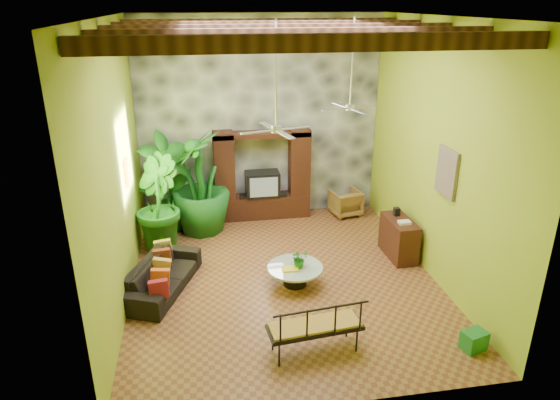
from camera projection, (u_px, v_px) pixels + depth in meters
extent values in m
plane|color=brown|center=(283.00, 278.00, 10.16)|extent=(7.00, 7.00, 0.00)
cube|color=silver|center=(284.00, 17.00, 8.29)|extent=(6.00, 7.00, 0.02)
cube|color=#9FAC27|center=(260.00, 119.00, 12.43)|extent=(6.00, 0.02, 5.00)
cube|color=#9FAC27|center=(116.00, 169.00, 8.77)|extent=(0.02, 7.00, 5.00)
cube|color=#9FAC27|center=(436.00, 153.00, 9.69)|extent=(0.02, 7.00, 5.00)
cube|color=#3A3B41|center=(260.00, 120.00, 12.37)|extent=(5.98, 0.10, 4.98)
cube|color=#3E2113|center=(321.00, 43.00, 6.00)|extent=(5.95, 0.16, 0.22)
cube|color=#3E2113|center=(300.00, 36.00, 7.19)|extent=(5.95, 0.16, 0.22)
cube|color=#3E2113|center=(284.00, 31.00, 8.38)|extent=(5.95, 0.16, 0.22)
cube|color=#3E2113|center=(272.00, 27.00, 9.57)|extent=(5.95, 0.16, 0.22)
cube|color=#3E2113|center=(263.00, 24.00, 10.76)|extent=(5.95, 0.16, 0.22)
cube|color=black|center=(263.00, 206.00, 12.92)|extent=(2.40, 0.50, 0.60)
cube|color=black|center=(224.00, 171.00, 12.40)|extent=(0.50, 0.48, 2.00)
cube|color=black|center=(299.00, 167.00, 12.69)|extent=(0.50, 0.48, 2.00)
cube|color=black|center=(262.00, 134.00, 12.21)|extent=(2.40, 0.48, 0.12)
cube|color=black|center=(262.00, 184.00, 12.67)|extent=(0.85, 0.52, 0.62)
cube|color=#8C99A8|center=(264.00, 187.00, 12.42)|extent=(0.70, 0.02, 0.50)
cylinder|color=#BABAC0|center=(276.00, 75.00, 8.23)|extent=(0.04, 0.04, 1.80)
cylinder|color=#BABAC0|center=(276.00, 129.00, 8.57)|extent=(0.18, 0.18, 0.12)
cube|color=#BABAC0|center=(295.00, 128.00, 8.71)|extent=(0.58, 0.26, 0.01)
cube|color=#BABAC0|center=(268.00, 126.00, 8.88)|extent=(0.26, 0.58, 0.01)
cube|color=#BABAC0|center=(257.00, 132.00, 8.44)|extent=(0.58, 0.26, 0.01)
cube|color=#BABAC0|center=(285.00, 135.00, 8.27)|extent=(0.26, 0.58, 0.01)
cylinder|color=#BABAC0|center=(352.00, 62.00, 9.97)|extent=(0.04, 0.04, 1.80)
cylinder|color=#BABAC0|center=(350.00, 107.00, 10.31)|extent=(0.18, 0.18, 0.12)
cube|color=#BABAC0|center=(365.00, 107.00, 10.45)|extent=(0.58, 0.26, 0.01)
cube|color=#BABAC0|center=(341.00, 105.00, 10.62)|extent=(0.26, 0.58, 0.01)
cube|color=#BABAC0|center=(335.00, 110.00, 10.18)|extent=(0.58, 0.26, 0.01)
cube|color=#BABAC0|center=(359.00, 111.00, 10.01)|extent=(0.26, 0.58, 0.01)
cube|color=yellow|center=(127.00, 172.00, 9.84)|extent=(0.06, 0.32, 0.55)
cube|color=#245E85|center=(447.00, 172.00, 9.20)|extent=(0.06, 0.70, 0.90)
imported|color=black|center=(162.00, 276.00, 9.63)|extent=(1.54, 2.27, 0.62)
imported|color=brown|center=(345.00, 202.00, 13.04)|extent=(0.84, 0.86, 0.67)
imported|color=#1A6219|center=(169.00, 183.00, 11.79)|extent=(1.56, 1.44, 2.46)
imported|color=#1D6B1C|center=(157.00, 204.00, 10.98)|extent=(1.29, 1.43, 2.16)
imported|color=#185E1C|center=(200.00, 182.00, 11.79)|extent=(1.52, 1.52, 2.51)
cylinder|color=black|center=(295.00, 276.00, 9.86)|extent=(0.46, 0.46, 0.36)
cylinder|color=silver|center=(295.00, 267.00, 9.78)|extent=(1.10, 1.10, 0.04)
imported|color=#216A1C|center=(299.00, 259.00, 9.70)|extent=(0.40, 0.37, 0.36)
cube|color=#FFF51B|center=(290.00, 269.00, 9.65)|extent=(0.31, 0.22, 0.03)
cube|color=black|center=(315.00, 327.00, 7.88)|extent=(1.56, 0.66, 0.06)
cube|color=#AE8032|center=(315.00, 325.00, 7.87)|extent=(1.48, 0.60, 0.06)
cube|color=black|center=(319.00, 323.00, 7.53)|extent=(1.51, 0.20, 0.54)
cube|color=#392312|center=(399.00, 238.00, 10.87)|extent=(0.52, 1.10, 0.87)
cube|color=#1E7222|center=(474.00, 340.00, 8.03)|extent=(0.43, 0.37, 0.33)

